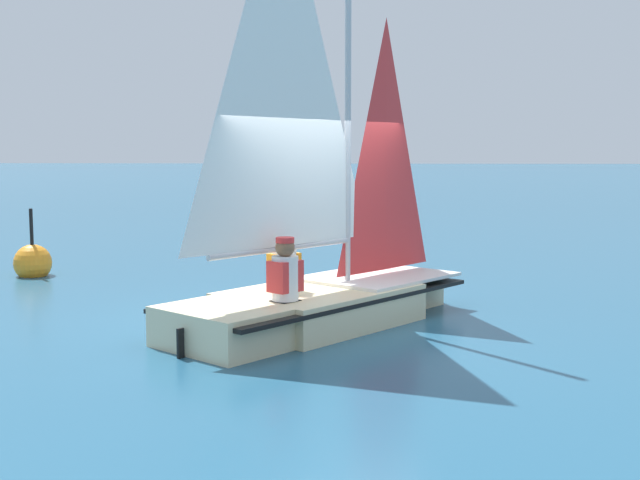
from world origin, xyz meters
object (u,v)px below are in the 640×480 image
sailor_crew (285,285)px  buoy_marker (33,263)px  sailor_helm (284,277)px  sailboat_main (317,264)px

sailor_crew → buoy_marker: size_ratio=0.93×
sailor_helm → sailor_crew: bearing=-134.7°
sailor_helm → sailboat_main: bearing=-29.7°
sailor_helm → buoy_marker: (4.74, -3.72, -0.39)m
sailboat_main → sailor_helm: 0.44m
sailboat_main → sailor_helm: sailboat_main is taller
sailboat_main → sailor_crew: (0.30, 0.80, -0.13)m
sailor_crew → buoy_marker: (4.82, -4.36, -0.40)m
buoy_marker → sailor_helm: bearing=141.9°
sailor_helm → buoy_marker: bearing=89.7°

